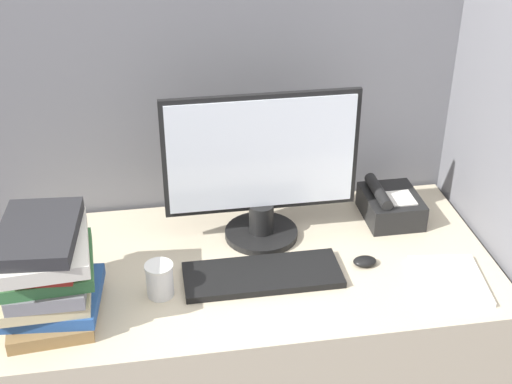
# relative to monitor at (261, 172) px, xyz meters

# --- Properties ---
(cubicle_panel_rear) EXTENTS (1.83, 0.04, 1.80)m
(cubicle_panel_rear) POSITION_rel_monitor_xyz_m (-0.07, 0.26, -0.07)
(cubicle_panel_rear) COLOR slate
(cubicle_panel_rear) RESTS_ON ground_plane
(cubicle_panel_right) EXTENTS (0.04, 0.77, 1.80)m
(cubicle_panel_right) POSITION_rel_monitor_xyz_m (0.69, -0.11, -0.07)
(cubicle_panel_right) COLOR slate
(cubicle_panel_right) RESTS_ON ground_plane
(desk) EXTENTS (1.43, 0.71, 0.75)m
(desk) POSITION_rel_monitor_xyz_m (-0.07, -0.14, -0.60)
(desk) COLOR beige
(desk) RESTS_ON ground_plane
(monitor) EXTENTS (0.57, 0.22, 0.47)m
(monitor) POSITION_rel_monitor_xyz_m (0.00, 0.00, 0.00)
(monitor) COLOR black
(monitor) RESTS_ON desk
(keyboard) EXTENTS (0.44, 0.17, 0.02)m
(keyboard) POSITION_rel_monitor_xyz_m (-0.03, -0.21, -0.21)
(keyboard) COLOR black
(keyboard) RESTS_ON desk
(mouse) EXTENTS (0.07, 0.05, 0.02)m
(mouse) POSITION_rel_monitor_xyz_m (0.27, -0.20, -0.21)
(mouse) COLOR black
(mouse) RESTS_ON desk
(coffee_cup) EXTENTS (0.08, 0.08, 0.10)m
(coffee_cup) POSITION_rel_monitor_xyz_m (-0.32, -0.24, -0.17)
(coffee_cup) COLOR white
(coffee_cup) RESTS_ON desk
(book_stack) EXTENTS (0.27, 0.30, 0.27)m
(book_stack) POSITION_rel_monitor_xyz_m (-0.60, -0.28, -0.09)
(book_stack) COLOR olive
(book_stack) RESTS_ON desk
(desk_telephone) EXTENTS (0.17, 0.20, 0.12)m
(desk_telephone) POSITION_rel_monitor_xyz_m (0.42, 0.04, -0.18)
(desk_telephone) COLOR black
(desk_telephone) RESTS_ON desk
(paper_pile) EXTENTS (0.22, 0.25, 0.01)m
(paper_pile) POSITION_rel_monitor_xyz_m (0.48, -0.32, -0.21)
(paper_pile) COLOR white
(paper_pile) RESTS_ON desk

